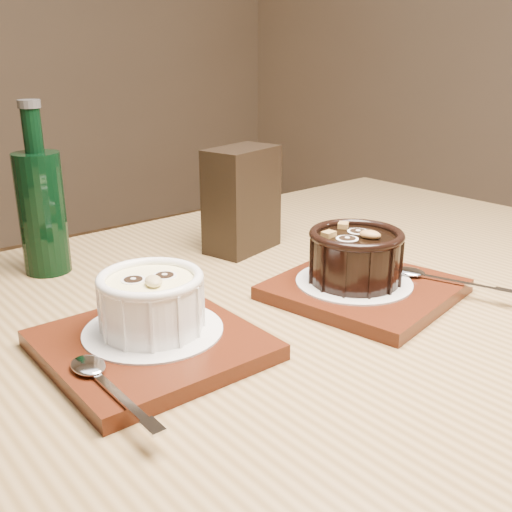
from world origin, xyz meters
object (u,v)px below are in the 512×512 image
at_px(ramekin_white, 151,299).
at_px(tray_right, 364,289).
at_px(condiment_stand, 242,200).
at_px(ramekin_dark, 355,254).
at_px(table, 286,389).
at_px(green_bottle, 42,208).
at_px(tray_left, 151,345).

height_order(ramekin_white, tray_right, ramekin_white).
relative_size(ramekin_white, tray_right, 0.54).
bearing_deg(tray_right, condiment_stand, 91.61).
xyz_separation_m(tray_right, ramekin_dark, (-0.01, 0.01, 0.04)).
xyz_separation_m(tray_right, condiment_stand, (-0.01, 0.21, 0.06)).
bearing_deg(ramekin_dark, ramekin_white, 151.32).
distance_m(ramekin_white, condiment_stand, 0.29).
bearing_deg(ramekin_white, table, 6.17).
bearing_deg(green_bottle, table, -62.92).
distance_m(tray_right, ramekin_dark, 0.04).
bearing_deg(condiment_stand, tray_left, -143.73).
bearing_deg(tray_right, table, 170.65).
bearing_deg(condiment_stand, ramekin_white, -144.36).
xyz_separation_m(table, ramekin_white, (-0.14, 0.03, 0.14)).
height_order(ramekin_dark, condiment_stand, condiment_stand).
distance_m(table, condiment_stand, 0.27).
height_order(tray_right, green_bottle, green_bottle).
height_order(ramekin_white, condiment_stand, condiment_stand).
bearing_deg(tray_left, condiment_stand, 36.27).
relative_size(tray_left, green_bottle, 0.87).
height_order(tray_left, condiment_stand, condiment_stand).
bearing_deg(tray_right, tray_left, 172.27).
height_order(tray_left, ramekin_white, ramekin_white).
distance_m(tray_left, tray_right, 0.25).
bearing_deg(green_bottle, ramekin_white, -89.56).
relative_size(ramekin_white, ramekin_dark, 0.93).
xyz_separation_m(ramekin_white, condiment_stand, (0.24, 0.17, 0.02)).
bearing_deg(green_bottle, tray_right, -50.73).
bearing_deg(tray_left, ramekin_white, 49.75).
distance_m(ramekin_dark, condiment_stand, 0.21).
bearing_deg(green_bottle, condiment_stand, -19.61).
relative_size(ramekin_dark, condiment_stand, 0.74).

